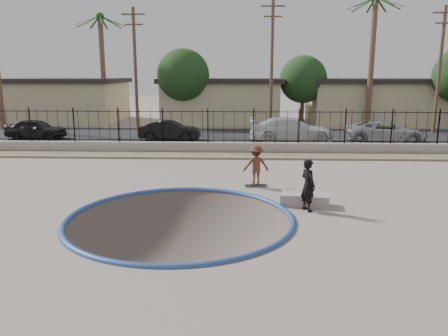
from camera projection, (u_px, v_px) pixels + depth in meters
name	position (u px, v px, depth m)	size (l,w,h in m)	color
ground	(210.00, 166.00, 26.26)	(120.00, 120.00, 2.20)	gray
bowl_pit	(180.00, 219.00, 13.33)	(6.84, 6.84, 1.80)	#4E433C
coping_ring	(180.00, 219.00, 13.33)	(7.04, 7.04, 0.20)	navy
rock_strip	(207.00, 156.00, 23.28)	(42.00, 1.60, 0.11)	#9C8A66
retaining_wall	(208.00, 148.00, 24.30)	(42.00, 0.45, 0.60)	gray
fence	(208.00, 126.00, 24.04)	(40.00, 0.04, 1.80)	black
street	(215.00, 136.00, 30.90)	(90.00, 8.00, 0.04)	black
house_west	(60.00, 100.00, 40.35)	(11.60, 8.60, 3.90)	tan
house_center	(221.00, 100.00, 39.76)	(10.60, 8.60, 3.90)	tan
house_east	(377.00, 100.00, 39.20)	(12.60, 8.60, 3.90)	tan
palm_mid	(102.00, 45.00, 36.71)	(2.30, 2.30, 9.30)	brown
palm_right	(373.00, 34.00, 33.75)	(2.30, 2.30, 10.30)	brown
utility_pole_left	(135.00, 68.00, 32.09)	(1.70, 0.24, 9.00)	#473323
utility_pole_mid	(272.00, 65.00, 31.64)	(1.70, 0.24, 9.50)	#473323
utility_pole_right	(440.00, 68.00, 31.22)	(1.70, 0.24, 9.00)	#473323
street_tree_left	(183.00, 75.00, 35.99)	(4.32, 4.32, 6.36)	#473323
street_tree_mid	(303.00, 80.00, 36.64)	(3.96, 3.96, 5.83)	#473323
skater	(256.00, 167.00, 16.97)	(1.00, 0.58, 1.55)	brown
skateboard	(256.00, 185.00, 17.13)	(0.89, 0.37, 0.07)	black
videographer	(308.00, 185.00, 13.98)	(0.62, 0.41, 1.70)	black
concrete_ledge	(305.00, 200.00, 14.67)	(1.60, 0.70, 0.40)	#9D938B
car_a	(36.00, 129.00, 29.27)	(1.58, 3.93, 1.34)	black
car_b	(170.00, 131.00, 28.55)	(1.38, 3.95, 1.30)	black
car_c	(291.00, 130.00, 27.97)	(2.18, 5.35, 1.55)	silver
car_d	(386.00, 132.00, 27.65)	(2.30, 4.99, 1.39)	#9A9EA2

